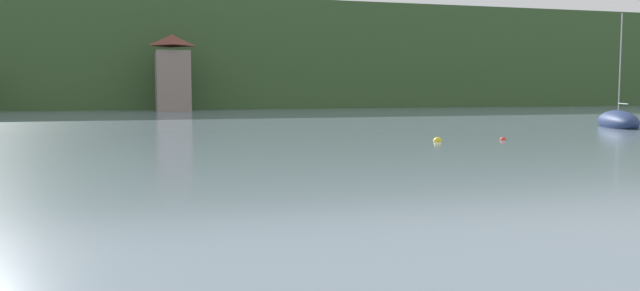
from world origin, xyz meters
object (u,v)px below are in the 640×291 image
(sailboat_far_9, at_px, (618,122))
(mooring_buoy_near, at_px, (438,141))
(shore_building_central, at_px, (173,74))
(mooring_buoy_far, at_px, (503,140))

(sailboat_far_9, relative_size, mooring_buoy_near, 18.22)
(shore_building_central, distance_m, mooring_buoy_near, 58.91)
(mooring_buoy_near, bearing_deg, sailboat_far_9, 23.52)
(shore_building_central, relative_size, mooring_buoy_far, 28.99)
(shore_building_central, distance_m, sailboat_far_9, 58.38)
(mooring_buoy_near, height_order, mooring_buoy_far, mooring_buoy_near)
(mooring_buoy_near, bearing_deg, shore_building_central, 101.03)
(mooring_buoy_near, relative_size, mooring_buoy_far, 1.47)
(mooring_buoy_near, xyz_separation_m, mooring_buoy_far, (4.33, -0.17, 0.00))
(sailboat_far_9, distance_m, mooring_buoy_near, 22.87)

